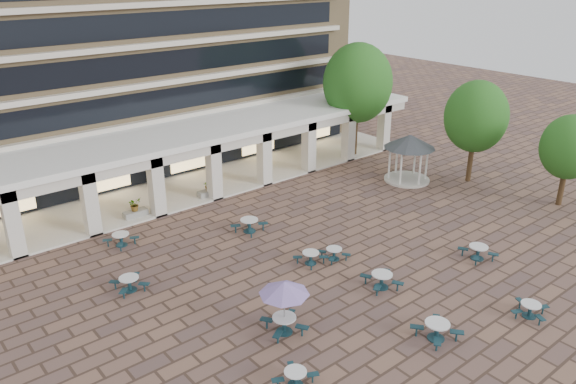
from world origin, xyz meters
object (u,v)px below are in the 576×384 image
at_px(picnic_table_2, 530,309).
at_px(gazebo, 409,147).
at_px(planter_left, 135,209).
at_px(picnic_table_1, 437,329).
at_px(planter_right, 208,191).
at_px(picnic_table_3, 478,251).

xyz_separation_m(picnic_table_2, gazebo, (9.13, 14.59, 2.20)).
xyz_separation_m(picnic_table_2, planter_left, (-9.13, 21.18, 0.19)).
bearing_deg(picnic_table_1, planter_right, 94.56).
bearing_deg(planter_left, picnic_table_3, -54.20).
height_order(picnic_table_3, gazebo, gazebo).
relative_size(picnic_table_2, picnic_table_3, 0.90).
xyz_separation_m(gazebo, planter_right, (-12.91, 6.58, -2.13)).
distance_m(picnic_table_1, planter_left, 20.01).
height_order(picnic_table_1, planter_right, planter_right).
distance_m(picnic_table_1, gazebo, 18.96).
height_order(picnic_table_1, planter_left, planter_left).
bearing_deg(planter_right, picnic_table_1, -92.40).
distance_m(picnic_table_1, planter_right, 19.51).
relative_size(planter_left, planter_right, 1.00).
bearing_deg(picnic_table_2, gazebo, 37.54).
bearing_deg(picnic_table_3, gazebo, 75.62).
bearing_deg(gazebo, planter_right, 152.99).
distance_m(planter_left, planter_right, 5.34).
xyz_separation_m(picnic_table_1, planter_right, (0.82, 19.49, -0.01)).
relative_size(gazebo, planter_right, 2.47).
bearing_deg(planter_right, planter_left, 180.00).
relative_size(picnic_table_3, planter_right, 1.34).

